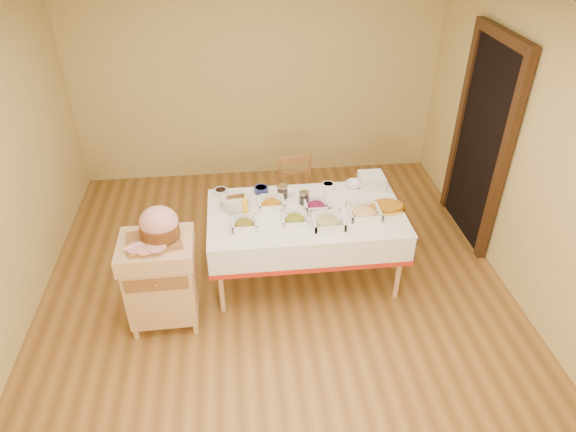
{
  "coord_description": "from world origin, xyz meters",
  "views": [
    {
      "loc": [
        -0.31,
        -3.64,
        3.39
      ],
      "look_at": [
        0.12,
        0.2,
        0.79
      ],
      "focal_mm": 32.0,
      "sensor_mm": 36.0,
      "label": 1
    }
  ],
  "objects_px": {
    "plate_stack": "(371,181)",
    "brass_platter": "(387,207)",
    "butcher_cart": "(161,277)",
    "preserve_jar_right": "(304,198)",
    "dining_table": "(305,226)",
    "dining_chair": "(297,196)",
    "mustard_bottle": "(245,206)",
    "ham_on_board": "(158,226)",
    "preserve_jar_left": "(282,192)",
    "bread_basket": "(236,202)"
  },
  "relations": [
    {
      "from": "dining_table",
      "to": "bread_basket",
      "type": "distance_m",
      "value": 0.69
    },
    {
      "from": "butcher_cart",
      "to": "mustard_bottle",
      "type": "bearing_deg",
      "value": 34.31
    },
    {
      "from": "dining_chair",
      "to": "dining_table",
      "type": "bearing_deg",
      "value": -91.77
    },
    {
      "from": "ham_on_board",
      "to": "mustard_bottle",
      "type": "bearing_deg",
      "value": 34.06
    },
    {
      "from": "dining_table",
      "to": "butcher_cart",
      "type": "distance_m",
      "value": 1.41
    },
    {
      "from": "butcher_cart",
      "to": "preserve_jar_right",
      "type": "bearing_deg",
      "value": 25.1
    },
    {
      "from": "dining_table",
      "to": "plate_stack",
      "type": "distance_m",
      "value": 0.85
    },
    {
      "from": "dining_chair",
      "to": "brass_platter",
      "type": "height_order",
      "value": "dining_chair"
    },
    {
      "from": "preserve_jar_left",
      "to": "bread_basket",
      "type": "xyz_separation_m",
      "value": [
        -0.45,
        -0.11,
        -0.01
      ]
    },
    {
      "from": "dining_table",
      "to": "mustard_bottle",
      "type": "distance_m",
      "value": 0.61
    },
    {
      "from": "preserve_jar_left",
      "to": "plate_stack",
      "type": "distance_m",
      "value": 0.91
    },
    {
      "from": "ham_on_board",
      "to": "preserve_jar_left",
      "type": "distance_m",
      "value": 1.31
    },
    {
      "from": "preserve_jar_left",
      "to": "brass_platter",
      "type": "height_order",
      "value": "preserve_jar_left"
    },
    {
      "from": "mustard_bottle",
      "to": "bread_basket",
      "type": "height_order",
      "value": "mustard_bottle"
    },
    {
      "from": "dining_table",
      "to": "dining_chair",
      "type": "relative_size",
      "value": 2.09
    },
    {
      "from": "dining_table",
      "to": "ham_on_board",
      "type": "bearing_deg",
      "value": -161.22
    },
    {
      "from": "dining_chair",
      "to": "brass_platter",
      "type": "distance_m",
      "value": 1.15
    },
    {
      "from": "mustard_bottle",
      "to": "brass_platter",
      "type": "bearing_deg",
      "value": -3.49
    },
    {
      "from": "dining_table",
      "to": "preserve_jar_right",
      "type": "height_order",
      "value": "preserve_jar_right"
    },
    {
      "from": "mustard_bottle",
      "to": "bread_basket",
      "type": "relative_size",
      "value": 0.64
    },
    {
      "from": "butcher_cart",
      "to": "preserve_jar_left",
      "type": "bearing_deg",
      "value": 33.23
    },
    {
      "from": "mustard_bottle",
      "to": "bread_basket",
      "type": "distance_m",
      "value": 0.14
    },
    {
      "from": "butcher_cart",
      "to": "dining_chair",
      "type": "height_order",
      "value": "same"
    },
    {
      "from": "ham_on_board",
      "to": "butcher_cart",
      "type": "bearing_deg",
      "value": -141.95
    },
    {
      "from": "dining_chair",
      "to": "mustard_bottle",
      "type": "height_order",
      "value": "mustard_bottle"
    },
    {
      "from": "preserve_jar_left",
      "to": "dining_table",
      "type": "bearing_deg",
      "value": -55.22
    },
    {
      "from": "preserve_jar_right",
      "to": "mustard_bottle",
      "type": "distance_m",
      "value": 0.57
    },
    {
      "from": "plate_stack",
      "to": "brass_platter",
      "type": "relative_size",
      "value": 0.67
    },
    {
      "from": "preserve_jar_left",
      "to": "brass_platter",
      "type": "relative_size",
      "value": 0.38
    },
    {
      "from": "plate_stack",
      "to": "dining_table",
      "type": "bearing_deg",
      "value": -151.56
    },
    {
      "from": "bread_basket",
      "to": "dining_chair",
      "type": "bearing_deg",
      "value": 43.18
    },
    {
      "from": "butcher_cart",
      "to": "brass_platter",
      "type": "relative_size",
      "value": 2.41
    },
    {
      "from": "preserve_jar_right",
      "to": "brass_platter",
      "type": "bearing_deg",
      "value": -13.55
    },
    {
      "from": "mustard_bottle",
      "to": "plate_stack",
      "type": "relative_size",
      "value": 0.73
    },
    {
      "from": "dining_chair",
      "to": "preserve_jar_left",
      "type": "bearing_deg",
      "value": -112.7
    },
    {
      "from": "ham_on_board",
      "to": "plate_stack",
      "type": "distance_m",
      "value": 2.16
    },
    {
      "from": "preserve_jar_right",
      "to": "ham_on_board",
      "type": "bearing_deg",
      "value": -155.44
    },
    {
      "from": "bread_basket",
      "to": "brass_platter",
      "type": "bearing_deg",
      "value": -7.69
    },
    {
      "from": "ham_on_board",
      "to": "mustard_bottle",
      "type": "height_order",
      "value": "ham_on_board"
    },
    {
      "from": "preserve_jar_right",
      "to": "bread_basket",
      "type": "bearing_deg",
      "value": 179.38
    },
    {
      "from": "dining_table",
      "to": "brass_platter",
      "type": "relative_size",
      "value": 5.05
    },
    {
      "from": "butcher_cart",
      "to": "dining_chair",
      "type": "relative_size",
      "value": 1.0
    },
    {
      "from": "dining_chair",
      "to": "butcher_cart",
      "type": "bearing_deg",
      "value": -137.08
    },
    {
      "from": "dining_chair",
      "to": "bread_basket",
      "type": "xyz_separation_m",
      "value": [
        -0.66,
        -0.62,
        0.36
      ]
    },
    {
      "from": "butcher_cart",
      "to": "preserve_jar_right",
      "type": "xyz_separation_m",
      "value": [
        1.33,
        0.62,
        0.32
      ]
    },
    {
      "from": "ham_on_board",
      "to": "mustard_bottle",
      "type": "distance_m",
      "value": 0.88
    },
    {
      "from": "dining_chair",
      "to": "preserve_jar_left",
      "type": "relative_size",
      "value": 6.39
    },
    {
      "from": "butcher_cart",
      "to": "bread_basket",
      "type": "relative_size",
      "value": 3.15
    },
    {
      "from": "dining_table",
      "to": "preserve_jar_right",
      "type": "bearing_deg",
      "value": 88.18
    },
    {
      "from": "dining_table",
      "to": "preserve_jar_right",
      "type": "xyz_separation_m",
      "value": [
        0.0,
        0.15,
        0.22
      ]
    }
  ]
}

